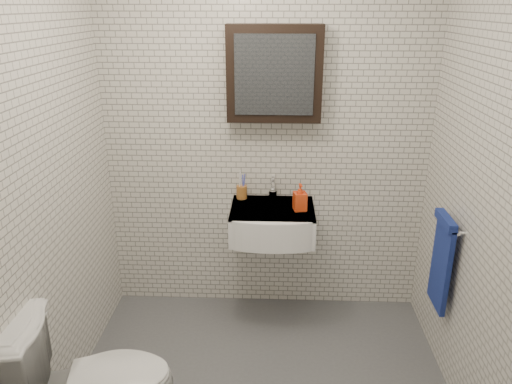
% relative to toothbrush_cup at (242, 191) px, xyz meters
% --- Properties ---
extents(room_shell, '(2.22, 2.02, 2.51)m').
position_rel_toothbrush_cup_xyz_m(room_shell, '(0.16, -0.94, 0.57)').
color(room_shell, silver).
rests_on(room_shell, ground).
extents(washbasin, '(0.55, 0.50, 0.20)m').
position_rel_toothbrush_cup_xyz_m(washbasin, '(0.21, -0.21, -0.14)').
color(washbasin, white).
rests_on(washbasin, room_shell).
extents(faucet, '(0.06, 0.20, 0.15)m').
position_rel_toothbrush_cup_xyz_m(faucet, '(0.21, -0.01, 0.02)').
color(faucet, silver).
rests_on(faucet, washbasin).
extents(mirror_cabinet, '(0.60, 0.15, 0.60)m').
position_rel_toothbrush_cup_xyz_m(mirror_cabinet, '(0.21, -0.01, 0.80)').
color(mirror_cabinet, black).
rests_on(mirror_cabinet, room_shell).
extents(towel_rail, '(0.09, 0.30, 0.58)m').
position_rel_toothbrush_cup_xyz_m(towel_rail, '(1.21, -0.59, -0.18)').
color(towel_rail, silver).
rests_on(towel_rail, room_shell).
extents(toothbrush_cup, '(0.09, 0.09, 0.20)m').
position_rel_toothbrush_cup_xyz_m(toothbrush_cup, '(0.00, 0.00, 0.00)').
color(toothbrush_cup, '#A26228').
rests_on(toothbrush_cup, washbasin).
extents(soap_bottle, '(0.10, 0.10, 0.18)m').
position_rel_toothbrush_cup_xyz_m(soap_bottle, '(0.39, -0.19, 0.04)').
color(soap_bottle, orange).
rests_on(soap_bottle, washbasin).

